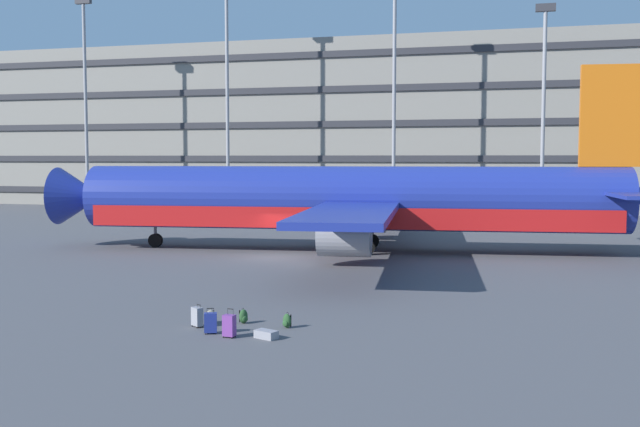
% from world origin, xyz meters
% --- Properties ---
extents(ground_plane, '(600.00, 600.00, 0.00)m').
position_xyz_m(ground_plane, '(0.00, 0.00, 0.00)').
color(ground_plane, '#4C4C51').
extents(terminal_structure, '(121.59, 16.09, 19.10)m').
position_xyz_m(terminal_structure, '(0.00, 46.50, 9.55)').
color(terminal_structure, gray).
rests_on(terminal_structure, ground_plane).
extents(airliner, '(39.98, 32.30, 11.27)m').
position_xyz_m(airliner, '(3.93, 3.96, 3.12)').
color(airliner, navy).
rests_on(airliner, ground_plane).
extents(light_mast_far_left, '(1.80, 0.50, 23.20)m').
position_xyz_m(light_mast_far_left, '(-32.15, 31.09, 13.31)').
color(light_mast_far_left, gray).
rests_on(light_mast_far_left, ground_plane).
extents(light_mast_left, '(1.80, 0.50, 26.01)m').
position_xyz_m(light_mast_left, '(-15.51, 31.09, 14.75)').
color(light_mast_left, gray).
rests_on(light_mast_left, ground_plane).
extents(light_mast_center_left, '(1.80, 0.50, 24.11)m').
position_xyz_m(light_mast_center_left, '(1.95, 31.09, 13.78)').
color(light_mast_center_left, gray).
rests_on(light_mast_center_left, ground_plane).
extents(light_mast_center_right, '(1.80, 0.50, 19.97)m').
position_xyz_m(light_mast_center_right, '(15.97, 31.09, 11.65)').
color(light_mast_center_right, gray).
rests_on(light_mast_center_right, ground_plane).
extents(suitcase_scuffed, '(0.49, 0.44, 0.78)m').
position_xyz_m(suitcase_scuffed, '(2.98, -17.59, 0.37)').
color(suitcase_scuffed, gray).
rests_on(suitcase_scuffed, ground_plane).
extents(suitcase_navy, '(0.42, 0.32, 0.94)m').
position_xyz_m(suitcase_navy, '(4.61, -18.69, 0.40)').
color(suitcase_navy, '#72388C').
rests_on(suitcase_navy, ground_plane).
extents(suitcase_small, '(0.84, 0.65, 0.26)m').
position_xyz_m(suitcase_small, '(5.81, -18.50, 0.13)').
color(suitcase_small, gray).
rests_on(suitcase_small, ground_plane).
extents(suitcase_large, '(0.48, 0.38, 0.88)m').
position_xyz_m(suitcase_large, '(3.82, -18.38, 0.38)').
color(suitcase_large, navy).
rests_on(suitcase_large, ground_plane).
extents(backpack_purple, '(0.38, 0.35, 0.55)m').
position_xyz_m(backpack_purple, '(6.02, -16.95, 0.24)').
color(backpack_purple, '#264C26').
rests_on(backpack_purple, ground_plane).
extents(backpack_laid_flat, '(0.41, 0.37, 0.53)m').
position_xyz_m(backpack_laid_flat, '(3.18, -16.91, 0.23)').
color(backpack_laid_flat, gray).
rests_on(backpack_laid_flat, ground_plane).
extents(backpack_red, '(0.40, 0.40, 0.55)m').
position_xyz_m(backpack_red, '(4.34, -16.68, 0.24)').
color(backpack_red, '#264C26').
rests_on(backpack_red, ground_plane).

